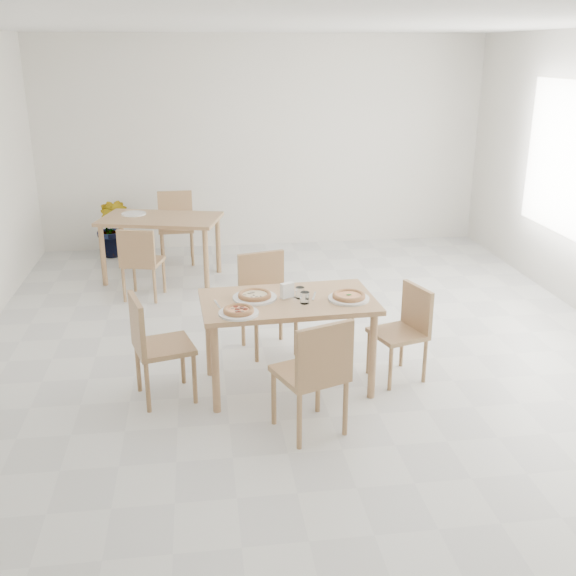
{
  "coord_description": "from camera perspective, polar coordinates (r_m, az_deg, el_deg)",
  "views": [
    {
      "loc": [
        -0.9,
        -5.64,
        2.58
      ],
      "look_at": [
        -0.24,
        -0.77,
        0.84
      ],
      "focal_mm": 42.0,
      "sensor_mm": 36.0,
      "label": 1
    }
  ],
  "objects": [
    {
      "name": "chair_back_n",
      "position": [
        8.78,
        -9.47,
        5.57
      ],
      "size": [
        0.45,
        0.45,
        0.89
      ],
      "rotation": [
        0.0,
        0.0,
        0.03
      ],
      "color": "#9E7B4F",
      "rests_on": "ground"
    },
    {
      "name": "plate_mushroom",
      "position": [
        5.27,
        -2.83,
        -0.82
      ],
      "size": [
        0.34,
        0.34,
        0.02
      ],
      "primitive_type": "cylinder",
      "color": "white",
      "rests_on": "main_table"
    },
    {
      "name": "second_table",
      "position": [
        8.03,
        -10.74,
        5.25
      ],
      "size": [
        1.5,
        1.09,
        0.75
      ],
      "rotation": [
        0.0,
        0.0,
        -0.25
      ],
      "color": "#9E7B4F",
      "rests_on": "ground"
    },
    {
      "name": "chair_back_s",
      "position": [
        7.42,
        -12.4,
        2.45
      ],
      "size": [
        0.49,
        0.49,
        0.81
      ],
      "rotation": [
        0.0,
        0.0,
        2.89
      ],
      "color": "#9E7B4F",
      "rests_on": "ground"
    },
    {
      "name": "pizza_margherita",
      "position": [
        5.26,
        5.17,
        -0.66
      ],
      "size": [
        0.32,
        0.32,
        0.03
      ],
      "rotation": [
        0.0,
        0.0,
        -0.28
      ],
      "color": "tan",
      "rests_on": "plate_margherita"
    },
    {
      "name": "chair_north",
      "position": [
        6.05,
        -1.91,
        -0.58
      ],
      "size": [
        0.53,
        0.53,
        0.88
      ],
      "rotation": [
        0.0,
        0.0,
        0.25
      ],
      "color": "#9E7B4F",
      "rests_on": "ground"
    },
    {
      "name": "fork_b",
      "position": [
        5.31,
        2.22,
        -0.69
      ],
      "size": [
        0.07,
        0.19,
        0.01
      ],
      "primitive_type": "cube",
      "rotation": [
        0.0,
        0.0,
        -0.27
      ],
      "color": "silver",
      "rests_on": "main_table"
    },
    {
      "name": "plate_pepperoni",
      "position": [
        4.97,
        -4.2,
        -2.13
      ],
      "size": [
        0.3,
        0.3,
        0.02
      ],
      "primitive_type": "cylinder",
      "color": "white",
      "rests_on": "main_table"
    },
    {
      "name": "chair_south",
      "position": [
        4.67,
        2.36,
        -6.91
      ],
      "size": [
        0.56,
        0.56,
        0.88
      ],
      "rotation": [
        0.0,
        0.0,
        3.51
      ],
      "color": "#9E7B4F",
      "rests_on": "ground"
    },
    {
      "name": "plate_margherita",
      "position": [
        5.26,
        5.16,
        -0.89
      ],
      "size": [
        0.32,
        0.32,
        0.02
      ],
      "primitive_type": "cylinder",
      "color": "white",
      "rests_on": "main_table"
    },
    {
      "name": "main_table",
      "position": [
        5.28,
        -0.0,
        -1.92
      ],
      "size": [
        1.39,
        0.84,
        0.75
      ],
      "rotation": [
        0.0,
        0.0,
        0.05
      ],
      "color": "#A57C54",
      "rests_on": "ground"
    },
    {
      "name": "pizza_mushroom",
      "position": [
        5.26,
        -2.84,
        -0.58
      ],
      "size": [
        0.34,
        0.34,
        0.03
      ],
      "rotation": [
        0.0,
        0.0,
        -0.36
      ],
      "color": "tan",
      "rests_on": "plate_mushroom"
    },
    {
      "name": "napkin_holder",
      "position": [
        5.24,
        -0.07,
        -0.27
      ],
      "size": [
        0.13,
        0.1,
        0.13
      ],
      "rotation": [
        0.0,
        0.0,
        0.48
      ],
      "color": "silver",
      "rests_on": "main_table"
    },
    {
      "name": "plate_empty",
      "position": [
        8.21,
        -12.93,
        6.14
      ],
      "size": [
        0.29,
        0.29,
        0.02
      ],
      "primitive_type": "cylinder",
      "color": "white",
      "rests_on": "second_table"
    },
    {
      "name": "tumbler_a",
      "position": [
        5.26,
        1.01,
        -0.4
      ],
      "size": [
        0.07,
        0.07,
        0.09
      ],
      "primitive_type": "cylinder",
      "color": "white",
      "rests_on": "main_table"
    },
    {
      "name": "potted_plant",
      "position": [
        9.13,
        -14.61,
        4.95
      ],
      "size": [
        0.52,
        0.48,
        0.78
      ],
      "primitive_type": "imported",
      "rotation": [
        0.0,
        0.0,
        -0.36
      ],
      "color": "#2D6C20",
      "rests_on": "ground"
    },
    {
      "name": "fork_a",
      "position": [
        5.17,
        -6.0,
        -1.38
      ],
      "size": [
        0.05,
        0.18,
        0.01
      ],
      "primitive_type": "cube",
      "rotation": [
        0.0,
        0.0,
        0.19
      ],
      "color": "silver",
      "rests_on": "main_table"
    },
    {
      "name": "pizza_pepperoni",
      "position": [
        4.96,
        -4.21,
        -1.88
      ],
      "size": [
        0.29,
        0.29,
        0.03
      ],
      "rotation": [
        0.0,
        0.0,
        -0.36
      ],
      "color": "tan",
      "rests_on": "plate_pepperoni"
    },
    {
      "name": "chair_west",
      "position": [
        5.24,
        -11.35,
        -4.41
      ],
      "size": [
        0.52,
        0.52,
        0.85
      ],
      "rotation": [
        0.0,
        0.0,
        1.84
      ],
      "color": "#9E7B4F",
      "rests_on": "ground"
    },
    {
      "name": "chair_east",
      "position": [
        5.6,
        9.93,
        -3.17
      ],
      "size": [
        0.48,
        0.48,
        0.78
      ],
      "rotation": [
        0.0,
        0.0,
        -1.27
      ],
      "color": "#9E7B4F",
      "rests_on": "ground"
    },
    {
      "name": "tumbler_b",
      "position": [
        5.15,
        1.43,
        -0.83
      ],
      "size": [
        0.07,
        0.07,
        0.09
      ],
      "primitive_type": "cylinder",
      "color": "white",
      "rests_on": "main_table"
    }
  ]
}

